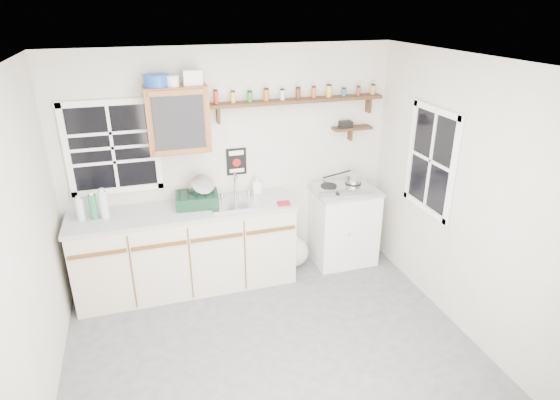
# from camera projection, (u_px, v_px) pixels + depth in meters

# --- Properties ---
(room) EXTENTS (3.64, 3.24, 2.54)m
(room) POSITION_uv_depth(u_px,v_px,m) (273.00, 227.00, 3.70)
(room) COLOR #4B4B4D
(room) RESTS_ON ground
(main_cabinet) EXTENTS (2.31, 0.63, 0.92)m
(main_cabinet) POSITION_uv_depth(u_px,v_px,m) (187.00, 248.00, 5.00)
(main_cabinet) COLOR beige
(main_cabinet) RESTS_ON floor
(right_cabinet) EXTENTS (0.73, 0.57, 0.91)m
(right_cabinet) POSITION_uv_depth(u_px,v_px,m) (343.00, 225.00, 5.52)
(right_cabinet) COLOR silver
(right_cabinet) RESTS_ON floor
(sink) EXTENTS (0.52, 0.44, 0.29)m
(sink) POSITION_uv_depth(u_px,v_px,m) (234.00, 202.00, 4.96)
(sink) COLOR #B6B6BB
(sink) RESTS_ON main_cabinet
(upper_cabinet) EXTENTS (0.60, 0.32, 0.65)m
(upper_cabinet) POSITION_uv_depth(u_px,v_px,m) (178.00, 119.00, 4.60)
(upper_cabinet) COLOR brown
(upper_cabinet) RESTS_ON wall_back
(upper_cabinet_clutter) EXTENTS (0.54, 0.24, 0.14)m
(upper_cabinet_clutter) POSITION_uv_depth(u_px,v_px,m) (170.00, 79.00, 4.43)
(upper_cabinet_clutter) COLOR #1940A3
(upper_cabinet_clutter) RESTS_ON upper_cabinet
(spice_shelf) EXTENTS (1.91, 0.18, 0.35)m
(spice_shelf) POSITION_uv_depth(u_px,v_px,m) (297.00, 100.00, 4.96)
(spice_shelf) COLOR black
(spice_shelf) RESTS_ON wall_back
(secondary_shelf) EXTENTS (0.45, 0.16, 0.24)m
(secondary_shelf) POSITION_uv_depth(u_px,v_px,m) (350.00, 128.00, 5.28)
(secondary_shelf) COLOR black
(secondary_shelf) RESTS_ON wall_back
(warning_sign) EXTENTS (0.22, 0.02, 0.30)m
(warning_sign) POSITION_uv_depth(u_px,v_px,m) (236.00, 162.00, 5.10)
(warning_sign) COLOR black
(warning_sign) RESTS_ON wall_back
(window_back) EXTENTS (0.93, 0.03, 0.98)m
(window_back) POSITION_uv_depth(u_px,v_px,m) (113.00, 148.00, 4.65)
(window_back) COLOR black
(window_back) RESTS_ON wall_back
(window_right) EXTENTS (0.03, 0.78, 1.08)m
(window_right) POSITION_uv_depth(u_px,v_px,m) (431.00, 161.00, 4.59)
(window_right) COLOR black
(window_right) RESTS_ON wall_back
(water_bottles) EXTENTS (0.30, 0.10, 0.31)m
(water_bottles) POSITION_uv_depth(u_px,v_px,m) (94.00, 206.00, 4.55)
(water_bottles) COLOR silver
(water_bottles) RESTS_ON main_cabinet
(dish_rack) EXTENTS (0.46, 0.36, 0.33)m
(dish_rack) POSITION_uv_depth(u_px,v_px,m) (198.00, 196.00, 4.87)
(dish_rack) COLOR black
(dish_rack) RESTS_ON main_cabinet
(soap_bottle) EXTENTS (0.10, 0.10, 0.21)m
(soap_bottle) POSITION_uv_depth(u_px,v_px,m) (256.00, 184.00, 5.19)
(soap_bottle) COLOR white
(soap_bottle) RESTS_ON main_cabinet
(rag) EXTENTS (0.14, 0.12, 0.02)m
(rag) POSITION_uv_depth(u_px,v_px,m) (284.00, 203.00, 4.93)
(rag) COLOR maroon
(rag) RESTS_ON main_cabinet
(hotplate) EXTENTS (0.63, 0.39, 0.09)m
(hotplate) POSITION_uv_depth(u_px,v_px,m) (341.00, 188.00, 5.29)
(hotplate) COLOR #B6B6BB
(hotplate) RESTS_ON right_cabinet
(saucepan) EXTENTS (0.37, 0.31, 0.18)m
(saucepan) POSITION_uv_depth(u_px,v_px,m) (353.00, 179.00, 5.29)
(saucepan) COLOR #B6B6BB
(saucepan) RESTS_ON hotplate
(trash_bag) EXTENTS (0.38, 0.34, 0.43)m
(trash_bag) POSITION_uv_depth(u_px,v_px,m) (294.00, 252.00, 5.48)
(trash_bag) COLOR silver
(trash_bag) RESTS_ON floor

